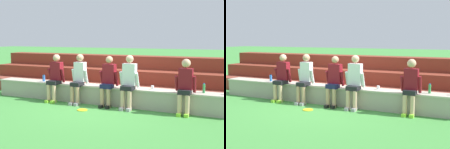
{
  "view_description": "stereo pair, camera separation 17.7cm",
  "coord_description": "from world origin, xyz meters",
  "views": [
    {
      "loc": [
        3.72,
        -7.42,
        1.97
      ],
      "look_at": [
        0.27,
        0.25,
        0.89
      ],
      "focal_mm": 47.17,
      "sensor_mm": 36.0,
      "label": 1
    },
    {
      "loc": [
        3.88,
        -7.34,
        1.97
      ],
      "look_at": [
        0.27,
        0.25,
        0.89
      ],
      "focal_mm": 47.17,
      "sensor_mm": 36.0,
      "label": 2
    }
  ],
  "objects": [
    {
      "name": "ground_plane",
      "position": [
        0.0,
        0.0,
        0.0
      ],
      "size": [
        80.0,
        80.0,
        0.0
      ],
      "primitive_type": "plane",
      "color": "#428E3D"
    },
    {
      "name": "stone_seating_wall",
      "position": [
        0.0,
        0.25,
        0.29
      ],
      "size": [
        7.51,
        0.54,
        0.54
      ],
      "color": "#A8A08E",
      "rests_on": "ground"
    },
    {
      "name": "brick_bleachers",
      "position": [
        0.0,
        1.92,
        0.51
      ],
      "size": [
        10.34,
        1.99,
        1.3
      ],
      "color": "brown",
      "rests_on": "ground"
    },
    {
      "name": "person_far_left",
      "position": [
        -1.5,
        -0.03,
        0.78
      ],
      "size": [
        0.54,
        0.57,
        1.44
      ],
      "color": "#DBAD89",
      "rests_on": "ground"
    },
    {
      "name": "person_left_of_center",
      "position": [
        -0.69,
        -0.01,
        0.78
      ],
      "size": [
        0.51,
        0.58,
        1.46
      ],
      "color": "tan",
      "rests_on": "ground"
    },
    {
      "name": "person_center",
      "position": [
        0.25,
        0.02,
        0.77
      ],
      "size": [
        0.54,
        0.53,
        1.43
      ],
      "color": "tan",
      "rests_on": "ground"
    },
    {
      "name": "person_right_of_center",
      "position": [
        0.89,
        -0.03,
        0.79
      ],
      "size": [
        0.54,
        0.52,
        1.47
      ],
      "color": "#DBAD89",
      "rests_on": "ground"
    },
    {
      "name": "person_far_right",
      "position": [
        2.41,
        -0.02,
        0.77
      ],
      "size": [
        0.52,
        0.47,
        1.42
      ],
      "color": "#DBAD89",
      "rests_on": "ground"
    },
    {
      "name": "water_bottle_mid_right",
      "position": [
        2.83,
        0.29,
        0.66
      ],
      "size": [
        0.06,
        0.06,
        0.25
      ],
      "color": "green",
      "rests_on": "stone_seating_wall"
    },
    {
      "name": "water_bottle_mid_left",
      "position": [
        -2.13,
        0.24,
        0.65
      ],
      "size": [
        0.08,
        0.08,
        0.22
      ],
      "color": "blue",
      "rests_on": "stone_seating_wall"
    },
    {
      "name": "plastic_cup_right_end",
      "position": [
        1.48,
        0.26,
        0.59
      ],
      "size": [
        0.08,
        0.08,
        0.1
      ],
      "primitive_type": "cylinder",
      "color": "white",
      "rests_on": "stone_seating_wall"
    },
    {
      "name": "frisbee",
      "position": [
        -0.18,
        -0.69,
        0.01
      ],
      "size": [
        0.28,
        0.28,
        0.02
      ],
      "primitive_type": "cylinder",
      "color": "yellow",
      "rests_on": "ground"
    }
  ]
}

